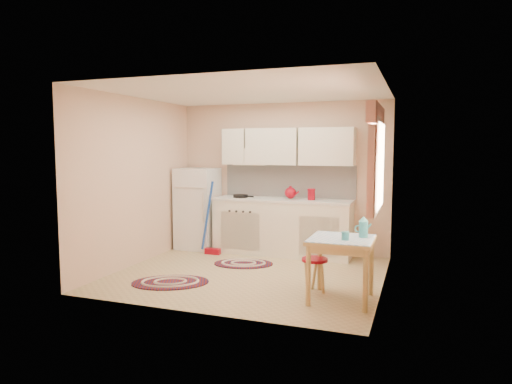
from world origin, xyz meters
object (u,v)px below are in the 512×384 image
at_px(fridge, 198,208).
at_px(table, 341,269).
at_px(base_cabinets, 282,228).
at_px(stool, 315,275).

relative_size(fridge, table, 1.94).
distance_m(base_cabinets, stool, 2.03).
height_order(table, stool, table).
bearing_deg(base_cabinets, stool, -62.23).
distance_m(table, stool, 0.42).
distance_m(fridge, table, 3.41).
bearing_deg(base_cabinets, fridge, -178.12).
relative_size(fridge, stool, 3.33).
bearing_deg(fridge, base_cabinets, 1.88).
bearing_deg(stool, table, -27.75).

